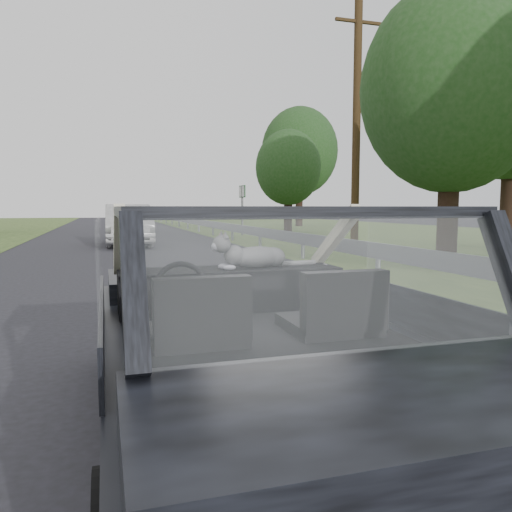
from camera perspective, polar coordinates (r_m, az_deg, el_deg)
ground at (r=3.33m, az=-0.09°, el=-20.09°), size 140.00×140.00×0.00m
subject_car at (r=3.08m, az=-0.09°, el=-7.84°), size 1.80×4.00×1.45m
dashboard at (r=3.65m, az=-2.94°, el=-3.74°), size 1.58×0.45×0.30m
driver_seat at (r=2.68m, az=-6.53°, el=-6.53°), size 0.50×0.72×0.42m
passenger_seat at (r=2.93m, az=9.13°, el=-5.53°), size 0.50×0.72×0.42m
steering_wheel at (r=3.27m, az=-8.51°, el=-3.63°), size 0.36×0.36×0.04m
cat at (r=3.63m, az=0.01°, el=0.04°), size 0.64×0.32×0.27m
guardrail at (r=13.89m, az=4.94°, el=2.02°), size 0.05×90.00×0.32m
other_car at (r=19.57m, az=-14.39°, el=3.48°), size 1.91×4.74×1.56m
highway_sign at (r=25.43m, az=-1.58°, el=5.21°), size 0.12×1.02×2.54m
utility_pole at (r=18.23m, az=11.41°, el=14.51°), size 0.35×0.35×8.60m
tree_0 at (r=13.22m, az=21.37°, el=13.27°), size 5.56×5.56×6.58m
tree_1 at (r=19.41m, az=27.26°, el=13.62°), size 7.62×7.62×8.71m
tree_2 at (r=29.36m, az=3.70°, el=8.39°), size 4.30×4.30×5.75m
tree_3 at (r=38.46m, az=4.99°, el=9.92°), size 7.30×7.30×8.71m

